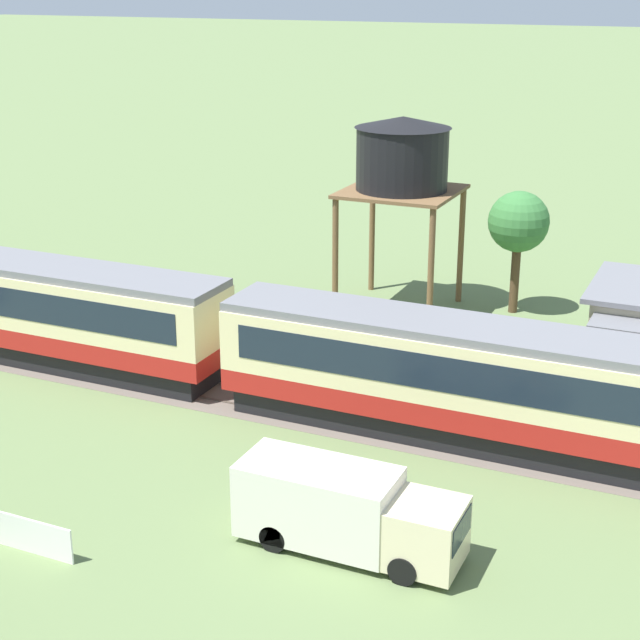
% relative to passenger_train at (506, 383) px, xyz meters
% --- Properties ---
extents(passenger_train, '(101.77, 3.04, 4.18)m').
position_rel_passenger_train_xyz_m(passenger_train, '(0.00, 0.00, 0.00)').
color(passenger_train, '#AD1E19').
rests_on(passenger_train, ground_plane).
extents(water_tower, '(5.09, 5.09, 9.10)m').
position_rel_passenger_train_xyz_m(water_tower, '(-8.19, 12.24, 4.91)').
color(water_tower, brown).
rests_on(water_tower, ground_plane).
extents(delivery_truck_cream, '(6.34, 2.06, 2.36)m').
position_rel_passenger_train_xyz_m(delivery_truck_cream, '(-2.40, -7.98, -1.10)').
color(delivery_truck_cream, beige).
rests_on(delivery_truck_cream, ground_plane).
extents(yard_tree_0, '(2.82, 2.82, 5.79)m').
position_rel_passenger_train_xyz_m(yard_tree_0, '(-3.07, 14.03, 1.99)').
color(yard_tree_0, '#4C3823').
rests_on(yard_tree_0, ground_plane).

